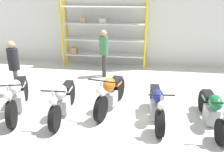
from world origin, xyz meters
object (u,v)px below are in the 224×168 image
at_px(motorcycle_white, 18,96).
at_px(motorcycle_silver, 63,100).
at_px(motorcycle_green, 212,110).
at_px(motorcycle_orange, 111,93).
at_px(shelving_rack, 103,32).
at_px(person_browsing, 104,50).
at_px(motorcycle_blue, 157,105).
at_px(person_near_rack, 14,64).

bearing_deg(motorcycle_white, motorcycle_silver, 73.73).
relative_size(motorcycle_silver, motorcycle_green, 0.98).
bearing_deg(motorcycle_white, motorcycle_orange, 86.29).
distance_m(shelving_rack, person_browsing, 1.43).
distance_m(shelving_rack, motorcycle_orange, 4.24).
xyz_separation_m(motorcycle_blue, motorcycle_green, (1.32, -0.04, -0.02)).
xyz_separation_m(shelving_rack, motorcycle_green, (3.47, -4.51, -1.03)).
bearing_deg(shelving_rack, motorcycle_silver, -92.86).
bearing_deg(motorcycle_blue, motorcycle_green, 83.40).
bearing_deg(person_browsing, shelving_rack, -92.74).
bearing_deg(motorcycle_blue, shelving_rack, -159.27).
distance_m(motorcycle_white, motorcycle_green, 4.93).
xyz_separation_m(motorcycle_orange, person_near_rack, (-3.02, 0.58, 0.52)).
relative_size(motorcycle_green, person_browsing, 1.22).
height_order(person_browsing, person_near_rack, person_browsing).
distance_m(motorcycle_silver, motorcycle_green, 3.69).
xyz_separation_m(motorcycle_silver, person_near_rack, (-1.86, 1.11, 0.56)).
xyz_separation_m(shelving_rack, motorcycle_blue, (2.15, -4.47, -1.02)).
relative_size(motorcycle_silver, motorcycle_orange, 1.03).
bearing_deg(shelving_rack, person_browsing, -78.14).
distance_m(motorcycle_white, motorcycle_orange, 2.45).
height_order(motorcycle_blue, motorcycle_green, motorcycle_blue).
distance_m(person_browsing, person_near_rack, 3.17).
distance_m(motorcycle_orange, person_browsing, 2.81).
height_order(motorcycle_silver, motorcycle_green, motorcycle_silver).
bearing_deg(person_near_rack, motorcycle_orange, 138.81).
relative_size(motorcycle_orange, motorcycle_blue, 1.01).
height_order(motorcycle_silver, motorcycle_blue, motorcycle_blue).
xyz_separation_m(shelving_rack, motorcycle_silver, (-0.23, -4.55, -0.99)).
bearing_deg(person_near_rack, shelving_rack, -151.55).
bearing_deg(motorcycle_green, shelving_rack, -145.51).
height_order(motorcycle_white, motorcycle_silver, motorcycle_white).
height_order(motorcycle_white, motorcycle_orange, motorcycle_white).
bearing_deg(person_browsing, motorcycle_green, 120.55).
xyz_separation_m(motorcycle_silver, motorcycle_orange, (1.15, 0.53, 0.04)).
relative_size(motorcycle_green, person_near_rack, 1.25).
xyz_separation_m(motorcycle_orange, motorcycle_blue, (1.22, -0.44, -0.06)).
bearing_deg(shelving_rack, person_near_rack, -121.30).
relative_size(shelving_rack, motorcycle_white, 1.61).
height_order(motorcycle_blue, person_near_rack, person_near_rack).
relative_size(motorcycle_orange, person_near_rack, 1.19).
bearing_deg(shelving_rack, motorcycle_green, -52.44).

